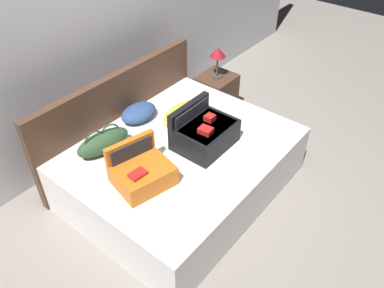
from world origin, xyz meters
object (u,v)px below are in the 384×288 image
object	(u,v)px
duffel_bag	(103,142)
pillow_center_head	(139,113)
hard_case_large	(205,132)
table_lamp	(218,54)
hard_case_medium	(142,172)
bed	(182,168)
nightstand	(216,95)
pillow_near_headboard	(182,113)

from	to	relation	value
duffel_bag	pillow_center_head	world-z (taller)	duffel_bag
hard_case_large	duffel_bag	world-z (taller)	hard_case_large
hard_case_large	table_lamp	xyz separation A→B (m)	(1.14, 0.69, 0.13)
table_lamp	hard_case_large	bearing A→B (deg)	-148.85
hard_case_large	table_lamp	bearing A→B (deg)	30.82
hard_case_medium	hard_case_large	bearing A→B (deg)	5.76
hard_case_medium	bed	bearing A→B (deg)	17.43
duffel_bag	table_lamp	xyz separation A→B (m)	(1.80, 0.03, 0.17)
pillow_center_head	hard_case_medium	bearing A→B (deg)	-132.97
nightstand	table_lamp	distance (m)	0.55
hard_case_medium	nightstand	world-z (taller)	hard_case_medium
bed	hard_case_medium	world-z (taller)	hard_case_medium
hard_case_medium	pillow_center_head	distance (m)	0.92
table_lamp	duffel_bag	bearing A→B (deg)	-178.89
hard_case_medium	duffel_bag	distance (m)	0.56
duffel_bag	hard_case_large	bearing A→B (deg)	-45.14
bed	nightstand	world-z (taller)	bed
hard_case_large	pillow_near_headboard	bearing A→B (deg)	67.16
bed	pillow_center_head	xyz separation A→B (m)	(0.07, 0.63, 0.34)
hard_case_medium	table_lamp	xyz separation A→B (m)	(1.86, 0.60, 0.16)
hard_case_large	pillow_center_head	bearing A→B (deg)	96.82
hard_case_large	nightstand	bearing A→B (deg)	30.82
nightstand	duffel_bag	bearing A→B (deg)	-178.89
pillow_center_head	nightstand	distance (m)	1.29
pillow_near_headboard	table_lamp	xyz separation A→B (m)	(0.97, 0.26, 0.20)
hard_case_medium	duffel_bag	world-z (taller)	hard_case_medium
pillow_near_headboard	table_lamp	world-z (taller)	table_lamp
nightstand	hard_case_medium	bearing A→B (deg)	-162.29
nightstand	hard_case_large	bearing A→B (deg)	-148.85
hard_case_large	duffel_bag	bearing A→B (deg)	134.54
hard_case_medium	nightstand	distance (m)	2.00
bed	hard_case_large	distance (m)	0.46
bed	duffel_bag	distance (m)	0.80
duffel_bag	pillow_near_headboard	distance (m)	0.86
pillow_near_headboard	pillow_center_head	size ratio (longest dim) A/B	1.23
hard_case_medium	table_lamp	distance (m)	1.96
hard_case_large	pillow_center_head	size ratio (longest dim) A/B	1.36
pillow_center_head	hard_case_large	bearing A→B (deg)	-82.85
bed	hard_case_medium	distance (m)	0.67
hard_case_medium	pillow_near_headboard	distance (m)	0.96
bed	pillow_near_headboard	world-z (taller)	pillow_near_headboard
bed	pillow_center_head	bearing A→B (deg)	83.80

